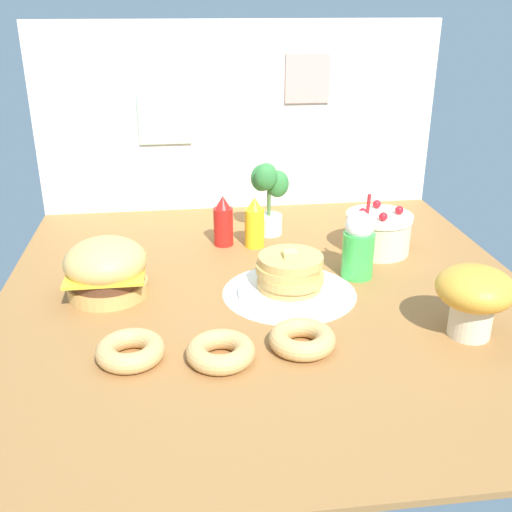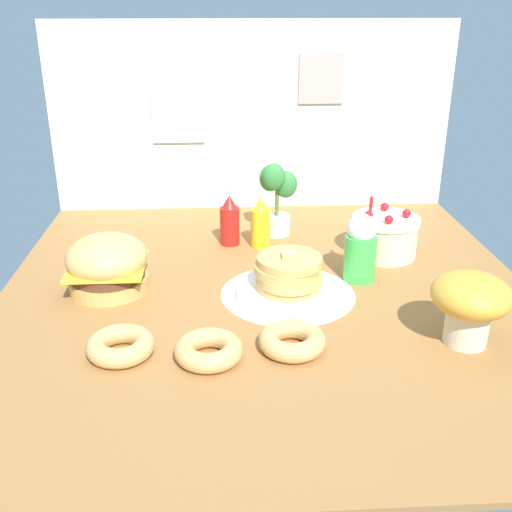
{
  "view_description": "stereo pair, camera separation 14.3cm",
  "coord_description": "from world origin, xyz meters",
  "px_view_note": "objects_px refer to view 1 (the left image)",
  "views": [
    {
      "loc": [
        -0.3,
        -1.97,
        1.01
      ],
      "look_at": [
        -0.04,
        0.09,
        0.12
      ],
      "focal_mm": 42.13,
      "sensor_mm": 36.0,
      "label": 1
    },
    {
      "loc": [
        -0.16,
        -1.98,
        1.01
      ],
      "look_at": [
        -0.04,
        0.09,
        0.12
      ],
      "focal_mm": 42.13,
      "sensor_mm": 36.0,
      "label": 2
    }
  ],
  "objects_px": {
    "mustard_bottle": "(255,224)",
    "donut_chocolate": "(221,351)",
    "burger": "(106,269)",
    "pancake_stack": "(290,277)",
    "cream_soda_cup": "(359,245)",
    "layer_cake": "(378,232)",
    "ketchup_bottle": "(223,222)",
    "donut_pink_glaze": "(130,350)",
    "potted_plant": "(269,196)",
    "donut_vanilla": "(302,339)",
    "mushroom_stool": "(474,294)"
  },
  "relations": [
    {
      "from": "donut_pink_glaze",
      "to": "potted_plant",
      "type": "bearing_deg",
      "value": 60.25
    },
    {
      "from": "donut_vanilla",
      "to": "potted_plant",
      "type": "distance_m",
      "value": 1.01
    },
    {
      "from": "donut_vanilla",
      "to": "mushroom_stool",
      "type": "height_order",
      "value": "mushroom_stool"
    },
    {
      "from": "burger",
      "to": "donut_pink_glaze",
      "type": "xyz_separation_m",
      "value": [
        0.11,
        -0.46,
        -0.07
      ]
    },
    {
      "from": "donut_pink_glaze",
      "to": "potted_plant",
      "type": "distance_m",
      "value": 1.16
    },
    {
      "from": "pancake_stack",
      "to": "mushroom_stool",
      "type": "relative_size",
      "value": 1.55
    },
    {
      "from": "donut_pink_glaze",
      "to": "mushroom_stool",
      "type": "distance_m",
      "value": 1.09
    },
    {
      "from": "ketchup_bottle",
      "to": "donut_pink_glaze",
      "type": "relative_size",
      "value": 1.08
    },
    {
      "from": "pancake_stack",
      "to": "donut_vanilla",
      "type": "distance_m",
      "value": 0.38
    },
    {
      "from": "pancake_stack",
      "to": "donut_pink_glaze",
      "type": "bearing_deg",
      "value": -145.78
    },
    {
      "from": "donut_pink_glaze",
      "to": "potted_plant",
      "type": "relative_size",
      "value": 0.61
    },
    {
      "from": "pancake_stack",
      "to": "donut_chocolate",
      "type": "relative_size",
      "value": 1.83
    },
    {
      "from": "donut_chocolate",
      "to": "donut_vanilla",
      "type": "relative_size",
      "value": 1.0
    },
    {
      "from": "mustard_bottle",
      "to": "donut_pink_glaze",
      "type": "xyz_separation_m",
      "value": [
        -0.49,
        -0.85,
        -0.07
      ]
    },
    {
      "from": "pancake_stack",
      "to": "donut_chocolate",
      "type": "bearing_deg",
      "value": -124.34
    },
    {
      "from": "donut_chocolate",
      "to": "cream_soda_cup",
      "type": "bearing_deg",
      "value": 42.74
    },
    {
      "from": "mustard_bottle",
      "to": "donut_chocolate",
      "type": "xyz_separation_m",
      "value": [
        -0.22,
        -0.89,
        -0.07
      ]
    },
    {
      "from": "cream_soda_cup",
      "to": "potted_plant",
      "type": "bearing_deg",
      "value": 118.71
    },
    {
      "from": "ketchup_bottle",
      "to": "mustard_bottle",
      "type": "bearing_deg",
      "value": -14.96
    },
    {
      "from": "donut_chocolate",
      "to": "mustard_bottle",
      "type": "bearing_deg",
      "value": 76.39
    },
    {
      "from": "donut_vanilla",
      "to": "mushroom_stool",
      "type": "distance_m",
      "value": 0.56
    },
    {
      "from": "pancake_stack",
      "to": "potted_plant",
      "type": "bearing_deg",
      "value": 88.86
    },
    {
      "from": "donut_vanilla",
      "to": "donut_chocolate",
      "type": "bearing_deg",
      "value": -171.39
    },
    {
      "from": "mustard_bottle",
      "to": "donut_chocolate",
      "type": "relative_size",
      "value": 1.08
    },
    {
      "from": "donut_vanilla",
      "to": "potted_plant",
      "type": "bearing_deg",
      "value": 87.61
    },
    {
      "from": "layer_cake",
      "to": "donut_pink_glaze",
      "type": "bearing_deg",
      "value": -144.14
    },
    {
      "from": "donut_vanilla",
      "to": "burger",
      "type": "bearing_deg",
      "value": 144.19
    },
    {
      "from": "burger",
      "to": "donut_chocolate",
      "type": "relative_size",
      "value": 1.43
    },
    {
      "from": "burger",
      "to": "mustard_bottle",
      "type": "relative_size",
      "value": 1.33
    },
    {
      "from": "potted_plant",
      "to": "donut_chocolate",
      "type": "bearing_deg",
      "value": -106.09
    },
    {
      "from": "mustard_bottle",
      "to": "potted_plant",
      "type": "distance_m",
      "value": 0.18
    },
    {
      "from": "cream_soda_cup",
      "to": "donut_chocolate",
      "type": "distance_m",
      "value": 0.79
    },
    {
      "from": "burger",
      "to": "donut_pink_glaze",
      "type": "relative_size",
      "value": 1.43
    },
    {
      "from": "burger",
      "to": "donut_pink_glaze",
      "type": "height_order",
      "value": "burger"
    },
    {
      "from": "cream_soda_cup",
      "to": "donut_chocolate",
      "type": "relative_size",
      "value": 1.61
    },
    {
      "from": "ketchup_bottle",
      "to": "donut_pink_glaze",
      "type": "xyz_separation_m",
      "value": [
        -0.35,
        -0.89,
        -0.07
      ]
    },
    {
      "from": "layer_cake",
      "to": "ketchup_bottle",
      "type": "distance_m",
      "value": 0.67
    },
    {
      "from": "ketchup_bottle",
      "to": "mustard_bottle",
      "type": "distance_m",
      "value": 0.14
    },
    {
      "from": "ketchup_bottle",
      "to": "mushroom_stool",
      "type": "relative_size",
      "value": 0.91
    },
    {
      "from": "cream_soda_cup",
      "to": "donut_vanilla",
      "type": "xyz_separation_m",
      "value": [
        -0.32,
        -0.49,
        -0.1
      ]
    },
    {
      "from": "cream_soda_cup",
      "to": "donut_vanilla",
      "type": "distance_m",
      "value": 0.59
    },
    {
      "from": "potted_plant",
      "to": "pancake_stack",
      "type": "bearing_deg",
      "value": -91.14
    },
    {
      "from": "cream_soda_cup",
      "to": "potted_plant",
      "type": "height_order",
      "value": "potted_plant"
    },
    {
      "from": "layer_cake",
      "to": "donut_chocolate",
      "type": "xyz_separation_m",
      "value": [
        -0.73,
        -0.77,
        -0.05
      ]
    },
    {
      "from": "ketchup_bottle",
      "to": "potted_plant",
      "type": "distance_m",
      "value": 0.25
    },
    {
      "from": "pancake_stack",
      "to": "donut_vanilla",
      "type": "xyz_separation_m",
      "value": [
        -0.03,
        -0.38,
        -0.03
      ]
    },
    {
      "from": "donut_chocolate",
      "to": "mushroom_stool",
      "type": "bearing_deg",
      "value": 3.42
    },
    {
      "from": "ketchup_bottle",
      "to": "donut_pink_glaze",
      "type": "bearing_deg",
      "value": -111.66
    },
    {
      "from": "ketchup_bottle",
      "to": "potted_plant",
      "type": "relative_size",
      "value": 0.66
    },
    {
      "from": "burger",
      "to": "pancake_stack",
      "type": "height_order",
      "value": "burger"
    }
  ]
}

